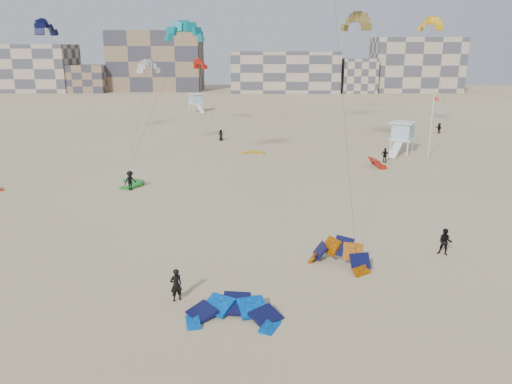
{
  "coord_description": "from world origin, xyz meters",
  "views": [
    {
      "loc": [
        4.27,
        -26.12,
        13.18
      ],
      "look_at": [
        3.64,
        6.0,
        3.83
      ],
      "focal_mm": 35.0,
      "sensor_mm": 36.0,
      "label": 1
    }
  ],
  "objects_px": {
    "kite_ground_blue": "(233,320)",
    "lifeguard_tower_near": "(402,138)",
    "kite_ground_orange": "(338,266)",
    "kitesurfer_main": "(176,285)"
  },
  "relations": [
    {
      "from": "kite_ground_blue",
      "to": "kite_ground_orange",
      "type": "relative_size",
      "value": 1.2
    },
    {
      "from": "kite_ground_blue",
      "to": "kitesurfer_main",
      "type": "height_order",
      "value": "kitesurfer_main"
    },
    {
      "from": "kite_ground_blue",
      "to": "lifeguard_tower_near",
      "type": "relative_size",
      "value": 0.81
    },
    {
      "from": "kitesurfer_main",
      "to": "lifeguard_tower_near",
      "type": "xyz_separation_m",
      "value": [
        22.25,
        39.36,
        1.08
      ]
    },
    {
      "from": "kite_ground_blue",
      "to": "kite_ground_orange",
      "type": "bearing_deg",
      "value": 52.29
    },
    {
      "from": "kite_ground_blue",
      "to": "kite_ground_orange",
      "type": "distance_m",
      "value": 9.08
    },
    {
      "from": "kite_ground_orange",
      "to": "kitesurfer_main",
      "type": "height_order",
      "value": "kite_ground_orange"
    },
    {
      "from": "kite_ground_orange",
      "to": "lifeguard_tower_near",
      "type": "distance_m",
      "value": 37.08
    },
    {
      "from": "kite_ground_orange",
      "to": "kite_ground_blue",
      "type": "bearing_deg",
      "value": -97.38
    },
    {
      "from": "kite_ground_blue",
      "to": "lifeguard_tower_near",
      "type": "height_order",
      "value": "lifeguard_tower_near"
    }
  ]
}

